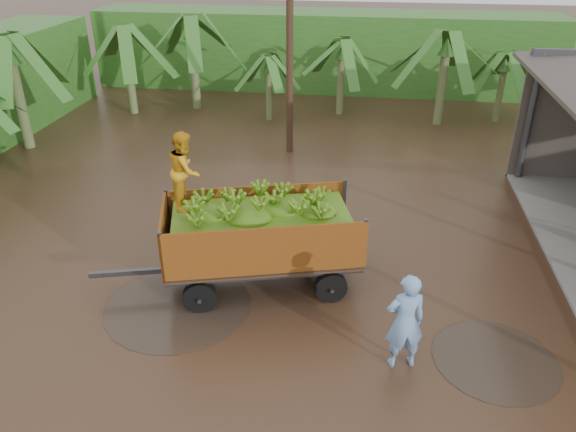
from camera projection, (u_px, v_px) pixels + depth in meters
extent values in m
plane|color=black|center=(342.00, 259.00, 13.83)|extent=(100.00, 100.00, 0.00)
cube|color=#2D661E|center=(323.00, 50.00, 27.25)|extent=(22.00, 3.00, 3.60)
cube|color=#47474C|center=(128.00, 272.00, 12.37)|extent=(1.66, 0.57, 0.11)
imported|color=gold|center=(185.00, 170.00, 11.61)|extent=(0.77, 0.91, 1.67)
imported|color=#7BA7E1|center=(405.00, 322.00, 10.10)|extent=(0.82, 0.65, 1.99)
cylinder|color=#47301E|center=(290.00, 42.00, 18.50)|extent=(0.24, 0.24, 7.70)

